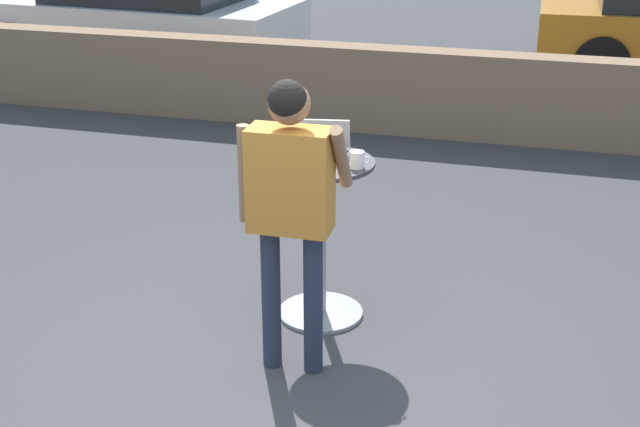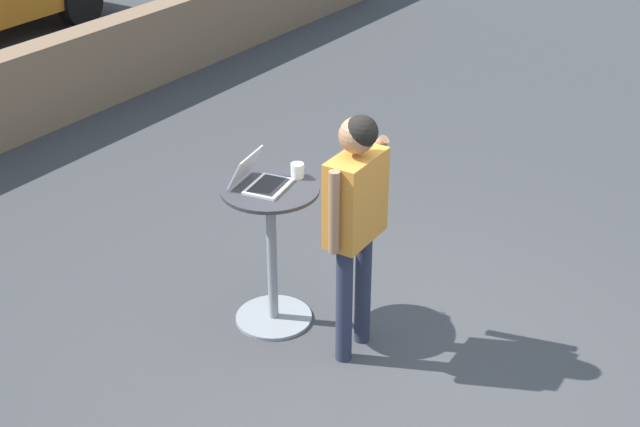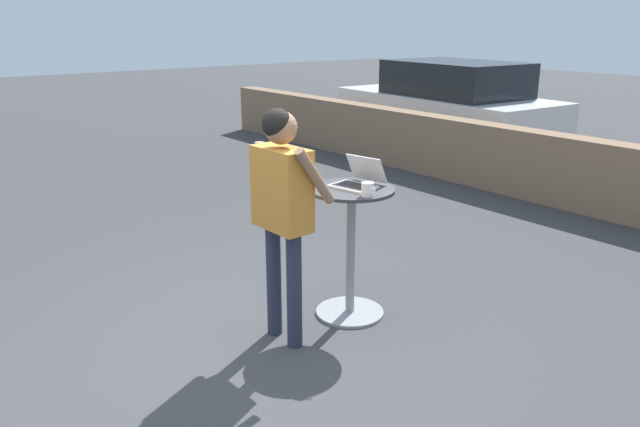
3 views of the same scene
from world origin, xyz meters
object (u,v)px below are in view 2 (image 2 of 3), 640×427
object	(u,v)px
cafe_table	(272,247)
standing_person	(356,206)
coffee_mug	(297,170)
laptop	(260,179)

from	to	relation	value
cafe_table	standing_person	distance (m)	0.83
cafe_table	coffee_mug	distance (m)	0.56
laptop	coffee_mug	world-z (taller)	laptop
cafe_table	standing_person	xyz separation A→B (m)	(0.02, -0.66, 0.50)
coffee_mug	standing_person	bearing A→B (deg)	-110.38
laptop	coffee_mug	size ratio (longest dim) A/B	3.12
laptop	standing_person	bearing A→B (deg)	-87.90
cafe_table	coffee_mug	world-z (taller)	coffee_mug
laptop	coffee_mug	distance (m)	0.28
cafe_table	laptop	bearing A→B (deg)	98.78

